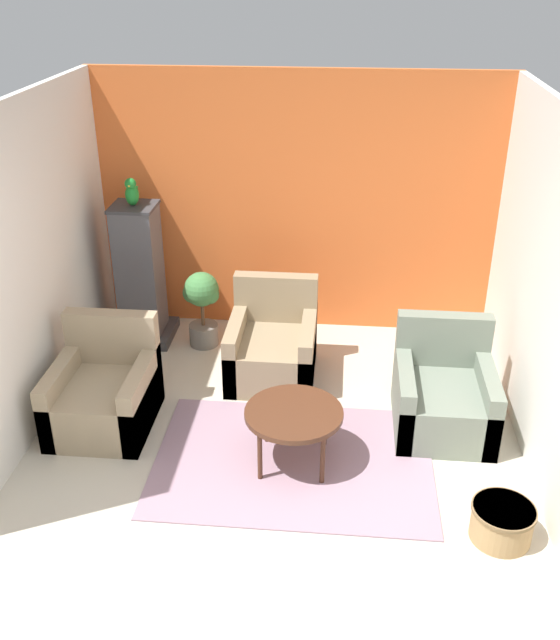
% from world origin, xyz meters
% --- Properties ---
extents(ground_plane, '(20.00, 20.00, 0.00)m').
position_xyz_m(ground_plane, '(0.00, 0.00, 0.00)').
color(ground_plane, beige).
rests_on(ground_plane, ground).
extents(wall_back_accent, '(3.92, 0.06, 2.53)m').
position_xyz_m(wall_back_accent, '(0.00, 3.35, 1.26)').
color(wall_back_accent, orange).
rests_on(wall_back_accent, ground_plane).
extents(wall_left, '(0.06, 3.32, 2.53)m').
position_xyz_m(wall_left, '(-1.93, 1.66, 1.26)').
color(wall_left, silver).
rests_on(wall_left, ground_plane).
extents(wall_right, '(0.06, 3.32, 2.53)m').
position_xyz_m(wall_right, '(1.93, 1.66, 1.26)').
color(wall_right, silver).
rests_on(wall_right, ground_plane).
extents(area_rug, '(2.08, 1.48, 0.01)m').
position_xyz_m(area_rug, '(0.16, 1.05, 0.01)').
color(area_rug, gray).
rests_on(area_rug, ground_plane).
extents(coffee_table, '(0.72, 0.72, 0.46)m').
position_xyz_m(coffee_table, '(0.16, 1.05, 0.42)').
color(coffee_table, '#472819').
rests_on(coffee_table, ground_plane).
extents(armchair_left, '(0.76, 0.86, 0.84)m').
position_xyz_m(armchair_left, '(-1.39, 1.43, 0.27)').
color(armchair_left, '#9E896B').
rests_on(armchair_left, ground_plane).
extents(armchair_right, '(0.76, 0.86, 0.84)m').
position_xyz_m(armchair_right, '(1.31, 1.65, 0.27)').
color(armchair_right, slate).
rests_on(armchair_right, ground_plane).
extents(armchair_middle, '(0.76, 0.86, 0.84)m').
position_xyz_m(armchair_middle, '(-0.13, 2.30, 0.27)').
color(armchair_middle, '#8E7A5B').
rests_on(armchair_middle, ground_plane).
extents(birdcage, '(0.57, 0.57, 1.37)m').
position_xyz_m(birdcage, '(-1.47, 2.88, 0.64)').
color(birdcage, '#353539').
rests_on(birdcage, ground_plane).
extents(parrot, '(0.12, 0.22, 0.26)m').
position_xyz_m(parrot, '(-1.47, 2.89, 1.49)').
color(parrot, '#1E842D').
rests_on(parrot, birdcage).
extents(potted_plant, '(0.36, 0.33, 0.76)m').
position_xyz_m(potted_plant, '(-0.86, 2.79, 0.46)').
color(potted_plant, '#66605B').
rests_on(potted_plant, ground_plane).
extents(wicker_basket, '(0.42, 0.42, 0.25)m').
position_xyz_m(wicker_basket, '(1.57, 0.40, 0.13)').
color(wicker_basket, '#A37F51').
rests_on(wicker_basket, ground_plane).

